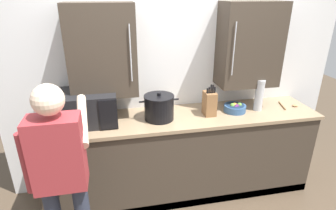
{
  "coord_description": "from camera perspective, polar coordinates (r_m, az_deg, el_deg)",
  "views": [
    {
      "loc": [
        -0.63,
        -1.49,
        2.09
      ],
      "look_at": [
        -0.15,
        0.89,
        1.08
      ],
      "focal_mm": 29.34,
      "sensor_mm": 36.0,
      "label": 1
    }
  ],
  "objects": [
    {
      "name": "microwave_oven",
      "position": [
        2.68,
        -17.2,
        -0.63
      ],
      "size": [
        0.57,
        0.81,
        0.3
      ],
      "color": "black",
      "rests_on": "counter_unit"
    },
    {
      "name": "counter_unit",
      "position": [
        2.99,
        2.68,
        -10.34
      ],
      "size": [
        2.81,
        0.61,
        0.93
      ],
      "color": "#3D3328",
      "rests_on": "ground_plane"
    },
    {
      "name": "fruit_bowl",
      "position": [
        2.93,
        13.73,
        -0.53
      ],
      "size": [
        0.23,
        0.23,
        0.1
      ],
      "color": "#335684",
      "rests_on": "counter_unit"
    },
    {
      "name": "knife_block",
      "position": [
        2.78,
        8.61,
        0.37
      ],
      "size": [
        0.11,
        0.15,
        0.33
      ],
      "color": "brown",
      "rests_on": "counter_unit"
    },
    {
      "name": "wooden_spoon",
      "position": [
        3.26,
        23.8,
        -0.1
      ],
      "size": [
        0.2,
        0.21,
        0.02
      ],
      "color": "#A37547",
      "rests_on": "counter_unit"
    },
    {
      "name": "back_wall_tiled",
      "position": [
        2.87,
        1.6,
        9.33
      ],
      "size": [
        3.62,
        0.44,
        2.76
      ],
      "color": "white",
      "rests_on": "ground_plane"
    },
    {
      "name": "person_figure",
      "position": [
        2.07,
        -21.31,
        -12.85
      ],
      "size": [
        0.44,
        0.59,
        1.58
      ],
      "color": "#282D3D",
      "rests_on": "ground_plane"
    },
    {
      "name": "thermos_flask",
      "position": [
        2.99,
        18.42,
        1.97
      ],
      "size": [
        0.09,
        0.09,
        0.33
      ],
      "color": "#B7BABF",
      "rests_on": "counter_unit"
    },
    {
      "name": "stock_pot",
      "position": [
        2.65,
        -1.86,
        -0.49
      ],
      "size": [
        0.39,
        0.29,
        0.27
      ],
      "color": "black",
      "rests_on": "counter_unit"
    }
  ]
}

